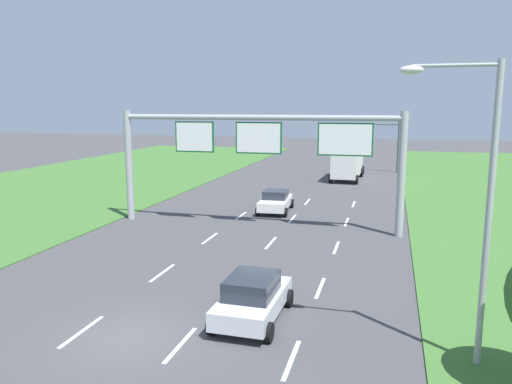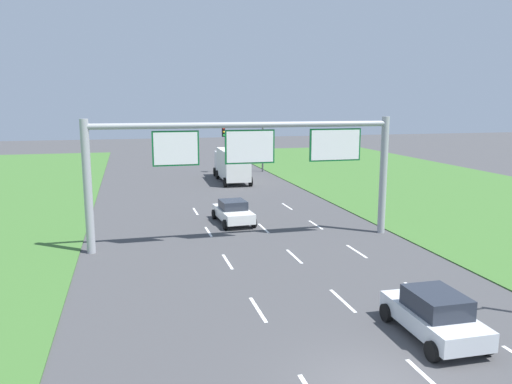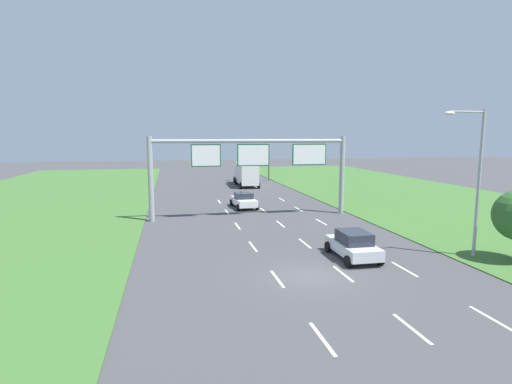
{
  "view_description": "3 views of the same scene",
  "coord_description": "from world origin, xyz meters",
  "px_view_note": "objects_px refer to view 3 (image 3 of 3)",
  "views": [
    {
      "loc": [
        7.78,
        -13.27,
        7.32
      ],
      "look_at": [
        0.56,
        13.31,
        2.51
      ],
      "focal_mm": 35.0,
      "sensor_mm": 36.0,
      "label": 1
    },
    {
      "loc": [
        -6.3,
        -11.39,
        7.82
      ],
      "look_at": [
        0.23,
        14.02,
        3.09
      ],
      "focal_mm": 35.0,
      "sensor_mm": 36.0,
      "label": 2
    },
    {
      "loc": [
        -6.76,
        -18.33,
        7.03
      ],
      "look_at": [
        -0.37,
        11.5,
        2.73
      ],
      "focal_mm": 28.0,
      "sensor_mm": 36.0,
      "label": 3
    }
  ],
  "objects_px": {
    "car_lead_silver": "(244,200)",
    "box_truck": "(246,173)",
    "traffic_light_mast": "(257,156)",
    "car_near_red": "(353,245)",
    "sign_gantry": "(254,161)",
    "street_lamp": "(474,171)"
  },
  "relations": [
    {
      "from": "street_lamp",
      "to": "car_near_red",
      "type": "bearing_deg",
      "value": 169.16
    },
    {
      "from": "car_near_red",
      "to": "street_lamp",
      "type": "height_order",
      "value": "street_lamp"
    },
    {
      "from": "car_lead_silver",
      "to": "street_lamp",
      "type": "distance_m",
      "value": 21.63
    },
    {
      "from": "car_lead_silver",
      "to": "car_near_red",
      "type": "bearing_deg",
      "value": -82.83
    },
    {
      "from": "box_truck",
      "to": "street_lamp",
      "type": "bearing_deg",
      "value": -78.25
    },
    {
      "from": "traffic_light_mast",
      "to": "sign_gantry",
      "type": "bearing_deg",
      "value": -102.72
    },
    {
      "from": "car_near_red",
      "to": "traffic_light_mast",
      "type": "xyz_separation_m",
      "value": [
        3.15,
        40.78,
        3.06
      ]
    },
    {
      "from": "car_near_red",
      "to": "street_lamp",
      "type": "relative_size",
      "value": 0.48
    },
    {
      "from": "sign_gantry",
      "to": "traffic_light_mast",
      "type": "relative_size",
      "value": 3.08
    },
    {
      "from": "car_lead_silver",
      "to": "traffic_light_mast",
      "type": "bearing_deg",
      "value": 71.4
    },
    {
      "from": "car_lead_silver",
      "to": "box_truck",
      "type": "xyz_separation_m",
      "value": [
        3.48,
        17.32,
        1.0
      ]
    },
    {
      "from": "box_truck",
      "to": "traffic_light_mast",
      "type": "height_order",
      "value": "traffic_light_mast"
    },
    {
      "from": "sign_gantry",
      "to": "street_lamp",
      "type": "bearing_deg",
      "value": -55.42
    },
    {
      "from": "car_near_red",
      "to": "traffic_light_mast",
      "type": "height_order",
      "value": "traffic_light_mast"
    },
    {
      "from": "car_near_red",
      "to": "box_truck",
      "type": "xyz_separation_m",
      "value": [
        0.25,
        34.83,
        0.95
      ]
    },
    {
      "from": "car_near_red",
      "to": "sign_gantry",
      "type": "bearing_deg",
      "value": 104.7
    },
    {
      "from": "car_lead_silver",
      "to": "traffic_light_mast",
      "type": "xyz_separation_m",
      "value": [
        6.38,
        23.28,
        3.11
      ]
    },
    {
      "from": "traffic_light_mast",
      "to": "box_truck",
      "type": "bearing_deg",
      "value": -115.98
    },
    {
      "from": "box_truck",
      "to": "traffic_light_mast",
      "type": "relative_size",
      "value": 1.54
    },
    {
      "from": "car_near_red",
      "to": "sign_gantry",
      "type": "xyz_separation_m",
      "value": [
        -3.14,
        12.88,
        4.12
      ]
    },
    {
      "from": "traffic_light_mast",
      "to": "street_lamp",
      "type": "distance_m",
      "value": 42.2
    },
    {
      "from": "box_truck",
      "to": "sign_gantry",
      "type": "relative_size",
      "value": 0.5
    }
  ]
}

